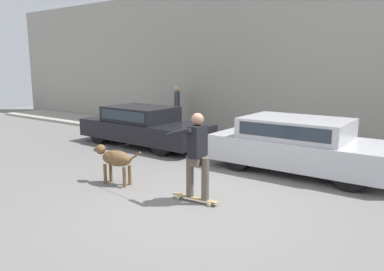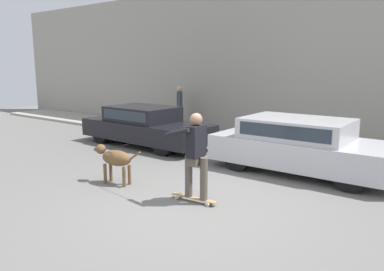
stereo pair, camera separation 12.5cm
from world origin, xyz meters
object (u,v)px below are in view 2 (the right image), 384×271
at_px(parked_car_1, 301,145).
at_px(pedestrian_with_bag, 180,105).
at_px(skateboarder, 195,152).
at_px(parked_car_0, 146,126).
at_px(dog, 115,158).

height_order(parked_car_1, pedestrian_with_bag, pedestrian_with_bag).
distance_m(skateboarder, pedestrian_with_bag, 7.56).
bearing_deg(parked_car_0, skateboarder, -34.47).
bearing_deg(dog, skateboarder, 174.63).
xyz_separation_m(parked_car_0, skateboarder, (4.24, -3.08, 0.35)).
relative_size(parked_car_0, dog, 3.72).
xyz_separation_m(parked_car_1, dog, (-2.77, -3.22, -0.08)).
relative_size(dog, pedestrian_with_bag, 0.73).
bearing_deg(parked_car_0, dog, -53.64).
bearing_deg(skateboarder, parked_car_1, -108.23).
relative_size(parked_car_0, parked_car_1, 1.07).
height_order(skateboarder, pedestrian_with_bag, pedestrian_with_bag).
height_order(dog, pedestrian_with_bag, pedestrian_with_bag).
bearing_deg(skateboarder, dog, -0.38).
distance_m(parked_car_0, skateboarder, 5.26).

